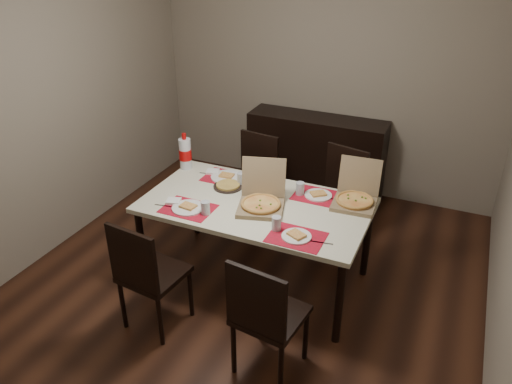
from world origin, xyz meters
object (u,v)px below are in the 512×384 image
chair_far_left (253,177)px  pizza_box_center (261,201)px  sideboard (315,156)px  dining_table (256,210)px  chair_near_right (265,314)px  chair_far_right (339,193)px  soda_bottle (185,154)px  chair_near_left (147,272)px  dip_bowl (274,195)px

chair_far_left → pizza_box_center: bearing=-62.1°
sideboard → chair_far_left: chair_far_left is taller
dining_table → chair_near_right: size_ratio=1.94×
sideboard → dining_table: sideboard is taller
chair_far_right → soda_bottle: 1.47m
chair_far_right → chair_near_right: bearing=-89.4°
sideboard → chair_far_right: chair_far_right is taller
chair_far_left → soda_bottle: size_ratio=2.75×
sideboard → chair_near_right: 2.71m
chair_near_left → soda_bottle: 1.32m
sideboard → chair_far_left: 0.95m
chair_near_right → soda_bottle: (-1.33, 1.26, 0.38)m
chair_far_left → chair_near_right: bearing=-63.5°
pizza_box_center → dining_table: bearing=145.8°
dining_table → pizza_box_center: pizza_box_center is taller
dining_table → chair_near_right: (0.47, -0.92, -0.17)m
sideboard → chair_near_left: size_ratio=1.61×
chair_far_right → dip_bowl: (-0.37, -0.72, 0.25)m
chair_far_right → pizza_box_center: (-0.39, -0.92, 0.30)m
chair_far_left → soda_bottle: (-0.44, -0.52, 0.38)m
chair_near_right → chair_far_right: size_ratio=1.00×
dip_bowl → pizza_box_center: bearing=-96.7°
chair_near_right → sideboard: bearing=101.1°
dining_table → chair_far_right: 1.01m
chair_far_right → soda_bottle: soda_bottle is taller
dining_table → chair_far_left: 0.97m
chair_far_left → soda_bottle: 0.78m
pizza_box_center → soda_bottle: bearing=157.3°
sideboard → dining_table: size_ratio=0.83×
dip_bowl → soda_bottle: (-0.94, 0.18, 0.13)m
chair_far_left → soda_bottle: bearing=-130.0°
chair_far_right → chair_far_left: bearing=-178.8°
chair_near_right → dip_bowl: (-0.39, 1.08, 0.25)m
chair_near_left → dip_bowl: bearing=60.9°
sideboard → chair_far_right: size_ratio=1.61×
dining_table → chair_far_right: (0.46, 0.88, -0.17)m
chair_near_right → soda_bottle: bearing=136.5°
chair_near_right → chair_far_left: (-0.89, 1.78, 0.00)m
sideboard → chair_far_left: size_ratio=1.61×
dining_table → chair_near_left: chair_near_left is taller
pizza_box_center → dip_bowl: pizza_box_center is taller
chair_far_left → chair_far_right: 0.87m
chair_far_left → chair_far_right: (0.87, 0.02, 0.00)m
chair_far_left → chair_far_right: bearing=1.2°
dining_table → chair_far_left: chair_far_left is taller
dining_table → dip_bowl: dip_bowl is taller
sideboard → soda_bottle: (-0.81, -1.40, 0.44)m
dining_table → soda_bottle: 0.94m
dip_bowl → soda_bottle: bearing=169.2°
pizza_box_center → soda_bottle: 1.00m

